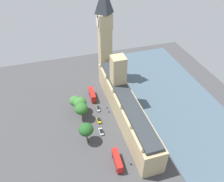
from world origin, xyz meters
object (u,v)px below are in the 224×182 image
object	(u,v)px
double_decker_bus_far_end	(92,94)
street_lamp_slot_12	(88,137)
car_white_kerbside	(101,132)
car_yellow_cab_corner	(99,120)
pedestrian_trailing	(107,107)
plane_tree_by_river_gate	(81,109)
car_silver_near_tower	(98,109)
plane_tree_midblock	(80,103)
plane_tree_slot_10	(75,101)
parliament_building	(124,104)
clock_tower	(105,33)
pedestrian_opposite_hall	(109,112)
plane_tree_slot_11	(86,130)
double_decker_bus_under_trees	(117,160)
pedestrian_leading	(131,164)

from	to	relation	value
double_decker_bus_far_end	street_lamp_slot_12	distance (m)	33.41
double_decker_bus_far_end	street_lamp_slot_12	xyz separation A→B (m)	(9.32, 32.06, 1.33)
car_white_kerbside	car_yellow_cab_corner	bearing A→B (deg)	85.05
pedestrian_trailing	plane_tree_by_river_gate	distance (m)	16.40
car_silver_near_tower	plane_tree_midblock	xyz separation A→B (m)	(9.54, -1.53, 5.31)
car_white_kerbside	street_lamp_slot_12	size ratio (longest dim) A/B	0.81
car_white_kerbside	plane_tree_slot_10	world-z (taller)	plane_tree_slot_10
parliament_building	double_decker_bus_far_end	distance (m)	24.06
clock_tower	plane_tree_by_river_gate	world-z (taller)	clock_tower
parliament_building	pedestrian_trailing	size ratio (longest dim) A/B	44.28
car_yellow_cab_corner	plane_tree_midblock	size ratio (longest dim) A/B	0.45
pedestrian_opposite_hall	plane_tree_midblock	size ratio (longest dim) A/B	0.17
parliament_building	plane_tree_by_river_gate	world-z (taller)	parliament_building
double_decker_bus_far_end	plane_tree_slot_11	distance (m)	32.51
double_decker_bus_under_trees	car_white_kerbside	bearing A→B (deg)	-80.01
double_decker_bus_far_end	car_white_kerbside	world-z (taller)	double_decker_bus_far_end
car_yellow_cab_corner	car_white_kerbside	distance (m)	8.04
plane_tree_slot_10	pedestrian_trailing	bearing A→B (deg)	165.94
parliament_building	double_decker_bus_under_trees	bearing A→B (deg)	65.31
clock_tower	parliament_building	bearing A→B (deg)	89.33
double_decker_bus_far_end	plane_tree_midblock	world-z (taller)	plane_tree_midblock
car_silver_near_tower	plane_tree_by_river_gate	bearing A→B (deg)	24.12
double_decker_bus_far_end	car_white_kerbside	bearing A→B (deg)	-92.08
car_silver_near_tower	plane_tree_slot_10	bearing A→B (deg)	-18.32
double_decker_bus_under_trees	plane_tree_slot_11	xyz separation A→B (m)	(9.95, -16.58, 5.15)
plane_tree_midblock	plane_tree_slot_10	size ratio (longest dim) A/B	1.05
car_yellow_cab_corner	double_decker_bus_under_trees	bearing A→B (deg)	90.29
pedestrian_trailing	plane_tree_slot_10	world-z (taller)	plane_tree_slot_10
plane_tree_by_river_gate	plane_tree_slot_11	distance (m)	15.40
clock_tower	car_silver_near_tower	size ratio (longest dim) A/B	14.57
clock_tower	double_decker_bus_far_end	distance (m)	36.90
double_decker_bus_under_trees	pedestrian_leading	distance (m)	6.22
pedestrian_opposite_hall	plane_tree_midblock	world-z (taller)	plane_tree_midblock
pedestrian_leading	plane_tree_slot_10	bearing A→B (deg)	-84.12
double_decker_bus_under_trees	plane_tree_slot_10	size ratio (longest dim) A/B	1.20
pedestrian_leading	parliament_building	bearing A→B (deg)	-119.46
car_silver_near_tower	pedestrian_leading	world-z (taller)	car_silver_near_tower
pedestrian_trailing	parliament_building	bearing A→B (deg)	9.87
plane_tree_slot_11	pedestrian_leading	bearing A→B (deg)	129.70
parliament_building	car_yellow_cab_corner	world-z (taller)	parliament_building
double_decker_bus_under_trees	plane_tree_by_river_gate	distance (m)	33.56
plane_tree_midblock	parliament_building	bearing A→B (deg)	155.90
clock_tower	pedestrian_leading	world-z (taller)	clock_tower
car_white_kerbside	plane_tree_midblock	world-z (taller)	plane_tree_midblock
double_decker_bus_under_trees	parliament_building	bearing A→B (deg)	-111.36
pedestrian_opposite_hall	pedestrian_leading	world-z (taller)	pedestrian_leading
street_lamp_slot_12	double_decker_bus_far_end	bearing A→B (deg)	-106.22
car_silver_near_tower	plane_tree_by_river_gate	size ratio (longest dim) A/B	0.41
clock_tower	pedestrian_opposite_hall	bearing A→B (deg)	77.46
car_silver_near_tower	plane_tree_by_river_gate	distance (m)	12.24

